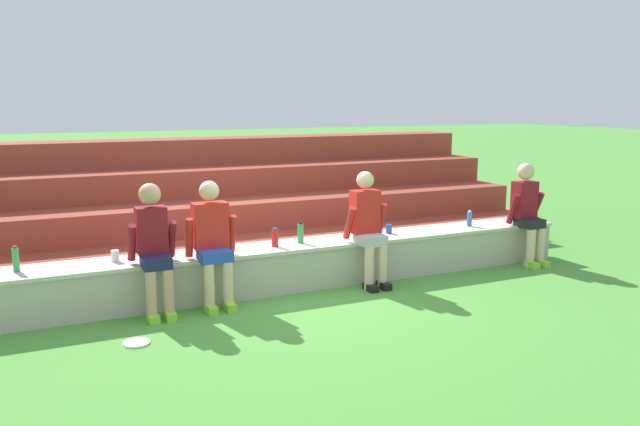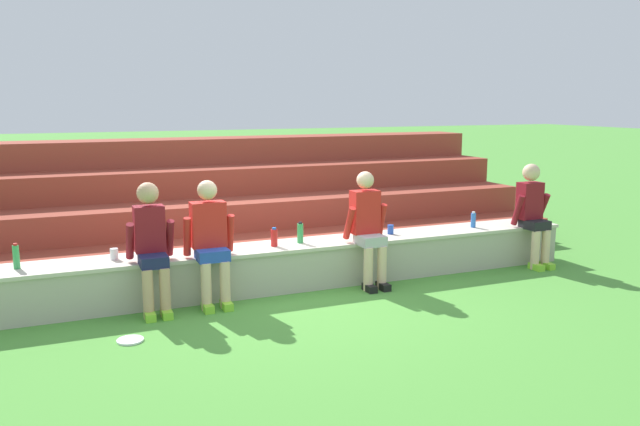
% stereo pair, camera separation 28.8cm
% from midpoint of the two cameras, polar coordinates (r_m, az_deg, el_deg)
% --- Properties ---
extents(ground_plane, '(80.00, 80.00, 0.00)m').
position_cam_midpoint_polar(ground_plane, '(7.34, -3.98, -7.32)').
color(ground_plane, '#4C9338').
extents(stone_seating_wall, '(7.87, 0.61, 0.52)m').
position_cam_midpoint_polar(stone_seating_wall, '(7.52, -4.80, -4.72)').
color(stone_seating_wall, '#B7AF9E').
rests_on(stone_seating_wall, ground).
extents(brick_bleachers, '(9.17, 3.05, 1.59)m').
position_cam_midpoint_polar(brick_bleachers, '(9.80, -9.96, 0.56)').
color(brick_bleachers, brown).
rests_on(brick_bleachers, ground).
extents(person_far_left, '(0.49, 0.58, 1.35)m').
position_cam_midpoint_polar(person_far_left, '(6.78, -15.81, -2.75)').
color(person_far_left, tan).
rests_on(person_far_left, ground).
extents(person_left_of_center, '(0.55, 0.52, 1.35)m').
position_cam_midpoint_polar(person_left_of_center, '(6.90, -10.76, -2.34)').
color(person_left_of_center, beige).
rests_on(person_left_of_center, ground).
extents(person_center, '(0.51, 0.53, 1.36)m').
position_cam_midpoint_polar(person_center, '(7.55, 3.23, -1.13)').
color(person_center, beige).
rests_on(person_center, ground).
extents(person_right_of_center, '(0.49, 0.52, 1.36)m').
position_cam_midpoint_polar(person_right_of_center, '(8.94, 17.20, 0.25)').
color(person_right_of_center, beige).
rests_on(person_right_of_center, ground).
extents(water_bottle_mid_left, '(0.06, 0.06, 0.26)m').
position_cam_midpoint_polar(water_bottle_mid_left, '(7.03, -26.60, -3.75)').
color(water_bottle_mid_left, green).
rests_on(water_bottle_mid_left, stone_seating_wall).
extents(water_bottle_center_gap, '(0.08, 0.08, 0.22)m').
position_cam_midpoint_polar(water_bottle_center_gap, '(7.39, -5.16, -2.23)').
color(water_bottle_center_gap, red).
rests_on(water_bottle_center_gap, stone_seating_wall).
extents(water_bottle_near_left, '(0.07, 0.07, 0.21)m').
position_cam_midpoint_polar(water_bottle_near_left, '(8.75, 12.29, -0.52)').
color(water_bottle_near_left, blue).
rests_on(water_bottle_near_left, stone_seating_wall).
extents(water_bottle_near_right, '(0.07, 0.07, 0.25)m').
position_cam_midpoint_polar(water_bottle_near_right, '(7.55, -2.84, -1.81)').
color(water_bottle_near_right, green).
rests_on(water_bottle_near_right, stone_seating_wall).
extents(plastic_cup_right_end, '(0.08, 0.08, 0.12)m').
position_cam_midpoint_polar(plastic_cup_right_end, '(8.12, 5.17, -1.43)').
color(plastic_cup_right_end, blue).
rests_on(plastic_cup_right_end, stone_seating_wall).
extents(plastic_cup_middle, '(0.08, 0.08, 0.12)m').
position_cam_midpoint_polar(plastic_cup_middle, '(7.08, -18.96, -3.65)').
color(plastic_cup_middle, white).
rests_on(plastic_cup_middle, stone_seating_wall).
extents(frisbee, '(0.24, 0.24, 0.02)m').
position_cam_midpoint_polar(frisbee, '(6.19, -17.40, -11.02)').
color(frisbee, white).
rests_on(frisbee, ground).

